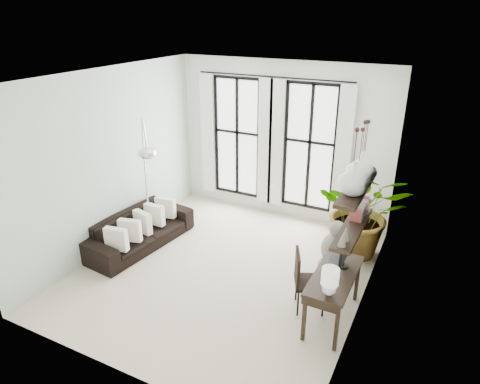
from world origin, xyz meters
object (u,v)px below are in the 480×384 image
Objects in this scene: plant at (363,212)px; desk at (333,279)px; arc_lamp at (145,152)px; sofa at (139,230)px; desk_chair at (305,277)px; buddha at (335,251)px.

plant is 1.30× the size of desk.
plant is at bearing 20.04° from arc_lamp.
desk is (3.75, -0.50, 0.39)m from sofa.
desk reaches higher than desk_chair.
arc_lamp is at bearing -17.77° from sofa.
desk_chair is (-0.43, 0.11, -0.17)m from desk.
sofa is 2.30× the size of desk_chair.
desk_chair is at bearing 165.99° from desk.
plant is 3.94m from arc_lamp.
desk is at bearing -37.68° from desk_chair.
plant is 1.74× the size of buddha.
sofa is at bearing -168.08° from buddha.
desk is at bearing -88.69° from plant.
desk_chair is 3.49m from arc_lamp.
arc_lamp reaches higher than plant.
desk_chair is 0.98× the size of buddha.
sofa is 1.70× the size of desk.
arc_lamp is at bearing 168.68° from desk.
arc_lamp is (-3.59, -1.31, 0.94)m from plant.
buddha is (0.15, 1.12, -0.13)m from desk_chair.
buddha is (-0.23, -0.81, -0.43)m from plant.
desk_chair reaches higher than sofa.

